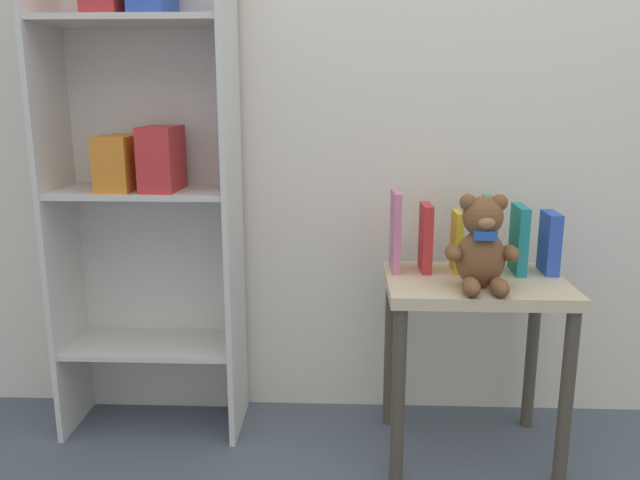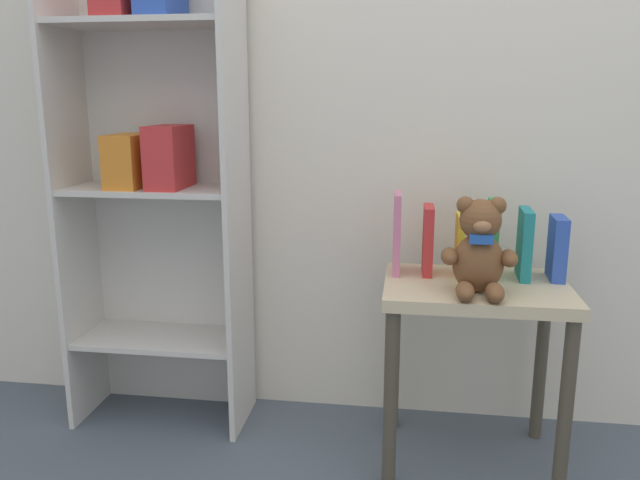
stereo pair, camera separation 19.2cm
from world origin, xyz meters
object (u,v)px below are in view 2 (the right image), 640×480
(book_standing_teal, at_px, (524,244))
(book_standing_pink, at_px, (397,233))
(book_standing_blue, at_px, (557,248))
(display_table, at_px, (474,318))
(teddy_bear, at_px, (479,250))
(book_standing_green, at_px, (492,239))
(book_standing_yellow, at_px, (459,245))
(book_standing_red, at_px, (428,240))
(bookshelf_side, at_px, (156,161))

(book_standing_teal, bearing_deg, book_standing_pink, -178.86)
(book_standing_blue, bearing_deg, display_table, -158.69)
(teddy_bear, xyz_separation_m, book_standing_pink, (-0.23, 0.18, 0.00))
(book_standing_green, xyz_separation_m, book_standing_teal, (0.10, 0.00, -0.01))
(display_table, relative_size, book_standing_yellow, 3.04)
(book_standing_green, bearing_deg, book_standing_blue, 2.67)
(book_standing_red, bearing_deg, book_standing_pink, 179.64)
(book_standing_pink, height_order, book_standing_green, book_standing_pink)
(bookshelf_side, xyz_separation_m, teddy_bear, (1.03, -0.26, -0.21))
(teddy_bear, relative_size, book_standing_teal, 1.29)
(display_table, height_order, book_standing_blue, book_standing_blue)
(book_standing_pink, bearing_deg, book_standing_teal, -2.93)
(teddy_bear, relative_size, book_standing_blue, 1.43)
(book_standing_green, bearing_deg, teddy_bear, -105.75)
(book_standing_red, relative_size, book_standing_teal, 1.01)
(teddy_bear, bearing_deg, book_standing_red, 126.15)
(bookshelf_side, distance_m, book_standing_blue, 1.30)
(bookshelf_side, distance_m, book_standing_yellow, 1.02)
(teddy_bear, xyz_separation_m, book_standing_teal, (0.15, 0.18, -0.02))
(bookshelf_side, xyz_separation_m, book_standing_pink, (0.80, -0.08, -0.20))
(book_standing_green, bearing_deg, bookshelf_side, 177.55)
(book_standing_red, bearing_deg, teddy_bear, -54.55)
(bookshelf_side, relative_size, display_table, 2.83)
(teddy_bear, bearing_deg, book_standing_blue, 35.47)
(book_standing_yellow, height_order, book_standing_green, book_standing_green)
(book_standing_blue, bearing_deg, book_standing_red, -179.16)
(book_standing_red, height_order, book_standing_yellow, book_standing_red)
(book_standing_red, distance_m, book_standing_yellow, 0.10)
(book_standing_pink, xyz_separation_m, book_standing_yellow, (0.19, -0.00, -0.03))
(teddy_bear, height_order, book_standing_blue, teddy_bear)
(book_standing_teal, bearing_deg, teddy_bear, -128.45)
(teddy_bear, xyz_separation_m, book_standing_blue, (0.25, 0.18, -0.03))
(bookshelf_side, distance_m, book_standing_green, 1.11)
(book_standing_green, distance_m, book_standing_teal, 0.10)
(display_table, distance_m, teddy_bear, 0.25)
(display_table, bearing_deg, teddy_bear, -95.22)
(book_standing_yellow, xyz_separation_m, book_standing_teal, (0.19, -0.01, 0.01))
(book_standing_red, height_order, book_standing_green, book_standing_green)
(book_standing_pink, height_order, book_standing_red, book_standing_pink)
(book_standing_pink, height_order, book_standing_yellow, book_standing_pink)
(book_standing_teal, xyz_separation_m, book_standing_blue, (0.10, 0.00, -0.01))
(bookshelf_side, bearing_deg, book_standing_blue, -3.82)
(bookshelf_side, xyz_separation_m, book_standing_green, (1.09, -0.09, -0.21))
(book_standing_yellow, bearing_deg, book_standing_blue, -2.29)
(book_standing_yellow, relative_size, book_standing_green, 0.80)
(book_standing_pink, xyz_separation_m, book_standing_teal, (0.38, -0.01, -0.02))
(book_standing_green, bearing_deg, display_table, -118.24)
(bookshelf_side, distance_m, teddy_bear, 1.08)
(bookshelf_side, height_order, book_standing_green, bookshelf_side)
(book_standing_pink, bearing_deg, book_standing_yellow, -2.15)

